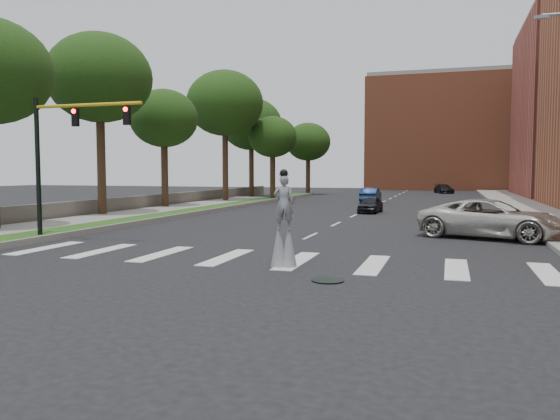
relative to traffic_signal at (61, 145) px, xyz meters
name	(u,v)px	position (x,y,z in m)	size (l,w,h in m)	color
ground_plane	(251,264)	(9.78, -3.00, -4.15)	(160.00, 160.00, 0.00)	black
grass_median	(199,210)	(-1.72, 17.00, -4.03)	(2.00, 60.00, 0.25)	#224C15
median_curb	(212,210)	(-0.67, 17.00, -4.01)	(0.20, 60.00, 0.28)	gray
sidewalk_left	(77,222)	(-4.72, 7.00, -4.06)	(4.00, 60.00, 0.18)	gray
sidewalk_right	(544,213)	(22.28, 22.00, -4.06)	(5.00, 90.00, 0.18)	gray
stone_wall	(148,202)	(-7.22, 19.00, -3.60)	(0.50, 56.00, 1.10)	#59544C
manhole	(328,281)	(12.78, -5.00, -4.13)	(0.90, 0.90, 0.04)	black
building_backdrop	(450,135)	(15.78, 75.00, 4.85)	(26.00, 14.00, 18.00)	#B15837
traffic_signal	(61,145)	(0.00, 0.00, 0.00)	(5.30, 0.23, 6.20)	black
stilt_performer	(284,228)	(10.97, -3.21, -2.91)	(0.83, 0.58, 3.10)	#352215
suv_crossing	(492,219)	(17.83, 6.61, -3.27)	(2.93, 6.37, 1.77)	silver
car_near	(370,205)	(10.49, 20.08, -3.55)	(1.42, 3.52, 1.20)	black
car_mid	(371,195)	(8.79, 32.49, -3.43)	(1.53, 4.38, 1.44)	#16274D
car_far	(444,189)	(15.23, 57.43, -3.53)	(1.74, 4.28, 1.24)	black
tree_2	(99,78)	(-6.20, 11.55, 4.96)	(6.88, 6.88, 12.08)	#352215
tree_3	(164,119)	(-6.18, 19.96, 3.07)	(5.49, 5.49, 9.61)	#352215
tree_4	(225,104)	(-4.97, 29.67, 5.39)	(7.43, 7.43, 12.74)	#352215
tree_5	(251,124)	(-6.03, 39.88, 4.24)	(7.06, 7.06, 11.43)	#352215
tree_6	(273,137)	(-1.41, 33.65, 2.30)	(4.93, 4.93, 8.61)	#352215
tree_7	(308,142)	(-1.30, 47.86, 2.53)	(5.66, 5.66, 9.12)	#352215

